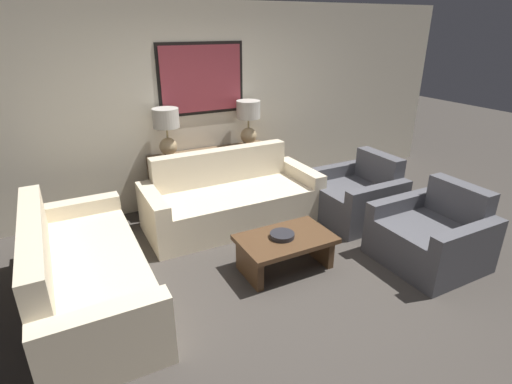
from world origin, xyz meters
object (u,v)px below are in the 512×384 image
at_px(couch_by_side, 84,274).
at_px(armchair_near_camera, 431,237).
at_px(couch_by_back_wall, 232,201).
at_px(armchair_near_back_wall, 356,197).
at_px(decorative_bowl, 282,235).
at_px(table_lamp_right, 248,118).
at_px(console_table, 212,177).
at_px(coffee_table, 285,246).
at_px(table_lamp_left, 167,128).

distance_m(couch_by_side, armchair_near_camera, 3.47).
relative_size(couch_by_back_wall, armchair_near_back_wall, 2.23).
xyz_separation_m(couch_by_back_wall, decorative_bowl, (0.01, -1.22, 0.10)).
bearing_deg(table_lamp_right, couch_by_back_wall, -131.15).
bearing_deg(decorative_bowl, console_table, 90.21).
height_order(coffee_table, decorative_bowl, decorative_bowl).
xyz_separation_m(table_lamp_right, armchair_near_back_wall, (0.91, -1.29, -0.87)).
bearing_deg(armchair_near_camera, console_table, 120.95).
bearing_deg(table_lamp_right, couch_by_side, -147.86).
height_order(couch_by_back_wall, decorative_bowl, couch_by_back_wall).
xyz_separation_m(table_lamp_right, couch_by_back_wall, (-0.58, -0.66, -0.86)).
bearing_deg(coffee_table, couch_by_back_wall, 92.03).
relative_size(table_lamp_left, armchair_near_back_wall, 0.64).
height_order(console_table, couch_by_back_wall, couch_by_back_wall).
distance_m(couch_by_back_wall, decorative_bowl, 1.22).
xyz_separation_m(table_lamp_left, couch_by_side, (-1.27, -1.52, -0.86)).
relative_size(table_lamp_left, table_lamp_right, 1.00).
distance_m(table_lamp_left, decorative_bowl, 2.11).
bearing_deg(decorative_bowl, table_lamp_left, 107.23).
height_order(couch_by_back_wall, couch_by_side, same).
xyz_separation_m(console_table, coffee_table, (0.04, -1.89, -0.12)).
distance_m(table_lamp_right, coffee_table, 2.16).
distance_m(console_table, couch_by_back_wall, 0.67).
xyz_separation_m(couch_by_back_wall, armchair_near_camera, (1.49, -1.82, -0.01)).
bearing_deg(table_lamp_right, table_lamp_left, 180.00).
xyz_separation_m(coffee_table, decorative_bowl, (-0.04, 0.01, 0.13)).
relative_size(couch_by_side, armchair_near_back_wall, 2.23).
bearing_deg(table_lamp_left, decorative_bowl, -72.77).
bearing_deg(table_lamp_right, console_table, 180.00).
distance_m(console_table, armchair_near_camera, 2.90).
distance_m(coffee_table, armchair_near_back_wall, 1.56).
height_order(table_lamp_left, couch_by_back_wall, table_lamp_left).
height_order(couch_by_back_wall, armchair_near_back_wall, couch_by_back_wall).
distance_m(couch_by_side, decorative_bowl, 1.89).
distance_m(table_lamp_left, couch_by_side, 2.16).
relative_size(table_lamp_left, armchair_near_camera, 0.64).
height_order(console_table, couch_by_side, couch_by_side).
height_order(couch_by_side, decorative_bowl, couch_by_side).
relative_size(decorative_bowl, armchair_near_camera, 0.26).
relative_size(console_table, couch_by_side, 0.77).
distance_m(coffee_table, decorative_bowl, 0.13).
bearing_deg(armchair_near_camera, table_lamp_left, 129.76).
distance_m(decorative_bowl, armchair_near_camera, 1.60).
bearing_deg(armchair_near_camera, couch_by_back_wall, 129.24).
bearing_deg(couch_by_side, coffee_table, -11.02).
bearing_deg(decorative_bowl, coffee_table, -12.89).
distance_m(table_lamp_left, coffee_table, 2.18).
bearing_deg(table_lamp_left, coffee_table, -71.82).
relative_size(coffee_table, armchair_near_back_wall, 0.98).
bearing_deg(console_table, couch_by_side, -140.49).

